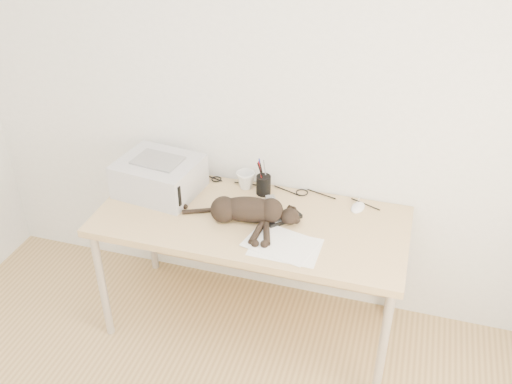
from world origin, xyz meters
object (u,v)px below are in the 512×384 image
(mug, at_px, (246,180))
(mouse, at_px, (358,206))
(printer, at_px, (159,176))
(cat, at_px, (245,211))
(desk, at_px, (256,230))
(pen_cup, at_px, (264,185))

(mug, distance_m, mouse, 0.63)
(mouse, bearing_deg, printer, -158.02)
(mug, bearing_deg, mouse, -2.81)
(cat, height_order, mouse, cat)
(cat, distance_m, mug, 0.32)
(desk, distance_m, printer, 0.60)
(desk, distance_m, pen_cup, 0.25)
(mug, relative_size, pen_cup, 0.52)
(desk, height_order, printer, printer)
(desk, bearing_deg, printer, 177.26)
(printer, distance_m, cat, 0.56)
(desk, bearing_deg, pen_cup, 91.03)
(cat, xyz_separation_m, pen_cup, (0.02, 0.28, -0.00))
(mug, xyz_separation_m, pen_cup, (0.11, -0.03, 0.01))
(mouse, bearing_deg, mug, -168.06)
(printer, bearing_deg, pen_cup, 13.82)
(mouse, bearing_deg, cat, -137.86)
(printer, xyz_separation_m, mouse, (1.07, 0.14, -0.08))
(desk, height_order, mug, mug)
(pen_cup, xyz_separation_m, mouse, (0.52, -0.00, -0.04))
(pen_cup, bearing_deg, cat, -93.36)
(printer, bearing_deg, desk, -2.74)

